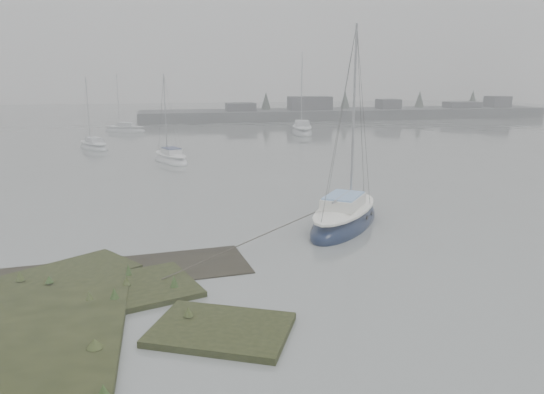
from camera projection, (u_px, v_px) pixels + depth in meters
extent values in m
plane|color=slate|center=(174.00, 157.00, 42.79)|extent=(160.00, 160.00, 0.00)
cube|color=#4C4F51|center=(347.00, 114.00, 78.25)|extent=(60.00, 8.00, 1.60)
cube|color=#424247|center=(241.00, 111.00, 73.98)|extent=(4.00, 3.00, 2.20)
cube|color=#424247|center=(310.00, 107.00, 75.85)|extent=(6.00, 3.00, 3.00)
cube|color=#424247|center=(388.00, 108.00, 78.26)|extent=(3.00, 3.00, 2.50)
cube|color=#424247|center=(462.00, 108.00, 80.66)|extent=(5.00, 3.00, 2.00)
cube|color=#424247|center=(497.00, 105.00, 81.75)|extent=(3.00, 3.00, 2.80)
cone|color=#384238|center=(266.00, 104.00, 76.49)|extent=(2.00, 2.00, 3.50)
cone|color=#384238|center=(345.00, 103.00, 78.84)|extent=(2.00, 2.00, 3.50)
cone|color=#384238|center=(419.00, 102.00, 81.19)|extent=(2.00, 2.00, 3.50)
cone|color=#384238|center=(473.00, 102.00, 82.95)|extent=(2.00, 2.00, 3.50)
ellipsoid|color=black|center=(344.00, 223.00, 23.50)|extent=(5.67, 6.60, 1.60)
ellipsoid|color=white|center=(345.00, 209.00, 23.35)|extent=(4.82, 5.66, 0.45)
cube|color=white|center=(343.00, 201.00, 23.01)|extent=(2.48, 2.66, 0.47)
cube|color=#88B1E8|center=(343.00, 196.00, 22.95)|extent=(2.30, 2.46, 0.08)
cylinder|color=#939399|center=(354.00, 114.00, 23.16)|extent=(0.10, 0.10, 7.55)
cylinder|color=#939399|center=(342.00, 196.00, 22.78)|extent=(1.64, 2.18, 0.08)
ellipsoid|color=white|center=(171.00, 161.00, 40.21)|extent=(3.40, 5.25, 1.21)
ellipsoid|color=white|center=(170.00, 154.00, 40.09)|extent=(2.86, 4.53, 0.34)
cube|color=white|center=(171.00, 151.00, 39.85)|extent=(1.64, 1.99, 0.36)
cube|color=navy|center=(171.00, 148.00, 39.81)|extent=(1.52, 1.83, 0.06)
cylinder|color=#939399|center=(165.00, 113.00, 39.90)|extent=(0.08, 0.08, 5.71)
cylinder|color=#939399|center=(172.00, 148.00, 39.69)|extent=(0.81, 1.88, 0.06)
ellipsoid|color=#B4BBBE|center=(94.00, 148.00, 46.99)|extent=(3.70, 4.92, 1.16)
ellipsoid|color=silver|center=(93.00, 143.00, 46.89)|extent=(3.13, 4.24, 0.33)
cube|color=silver|center=(94.00, 140.00, 46.67)|extent=(1.69, 1.93, 0.34)
cube|color=#B5B9C2|center=(94.00, 138.00, 46.63)|extent=(1.57, 1.77, 0.05)
cylinder|color=#939399|center=(88.00, 109.00, 46.66)|extent=(0.07, 0.07, 5.45)
cylinder|color=#939399|center=(94.00, 138.00, 46.53)|extent=(0.99, 1.69, 0.06)
ellipsoid|color=#A0A5AA|center=(302.00, 133.00, 58.76)|extent=(3.32, 6.99, 1.63)
ellipsoid|color=silver|center=(302.00, 127.00, 58.61)|extent=(2.74, 6.07, 0.46)
cube|color=silver|center=(302.00, 123.00, 58.24)|extent=(1.81, 2.51, 0.48)
cube|color=#A9AFB4|center=(302.00, 121.00, 58.18)|extent=(1.68, 2.31, 0.08)
cylinder|color=#939399|center=(302.00, 88.00, 58.49)|extent=(0.11, 0.11, 7.68)
cylinder|color=#939399|center=(302.00, 121.00, 57.99)|extent=(0.54, 2.66, 0.09)
ellipsoid|color=silver|center=(125.00, 131.00, 60.71)|extent=(5.16, 3.40, 1.19)
ellipsoid|color=silver|center=(125.00, 127.00, 60.60)|extent=(4.45, 2.85, 0.34)
cube|color=silver|center=(126.00, 124.00, 60.50)|extent=(1.96, 1.62, 0.35)
cube|color=silver|center=(126.00, 123.00, 60.45)|extent=(1.81, 1.51, 0.06)
cylinder|color=#939399|center=(118.00, 100.00, 60.02)|extent=(0.08, 0.08, 5.62)
cylinder|color=#939399|center=(128.00, 123.00, 60.42)|extent=(1.84, 0.82, 0.06)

